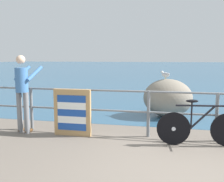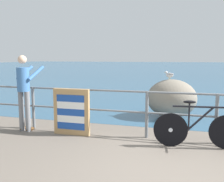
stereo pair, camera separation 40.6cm
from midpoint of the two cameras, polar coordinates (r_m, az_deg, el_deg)
ground_plane at (r=23.82m, az=12.49°, el=3.10°), size 120.00×120.00×0.10m
sea_surface at (r=51.24m, az=12.38°, el=5.46°), size 120.00×90.00×0.01m
promenade_railing at (r=5.52m, az=13.36°, el=-4.08°), size 9.85×0.07×1.02m
bicycle at (r=5.26m, az=17.19°, el=-7.59°), size 1.69×0.48×0.92m
person_at_railing at (r=6.20m, az=-21.18°, el=0.19°), size 0.53×0.67×1.78m
folded_deckchair_stack at (r=5.74m, az=-10.90°, el=-4.77°), size 0.84×0.10×1.04m
breakwater_boulder_main at (r=7.59m, az=10.88°, el=-1.52°), size 1.42×1.27×1.10m
seagull at (r=7.53m, az=10.39°, el=3.72°), size 0.32×0.25×0.23m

